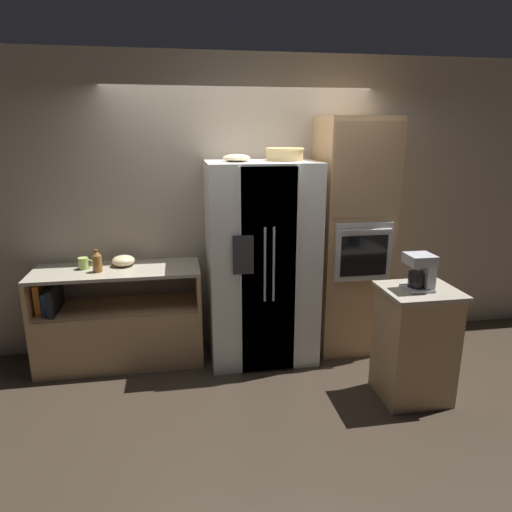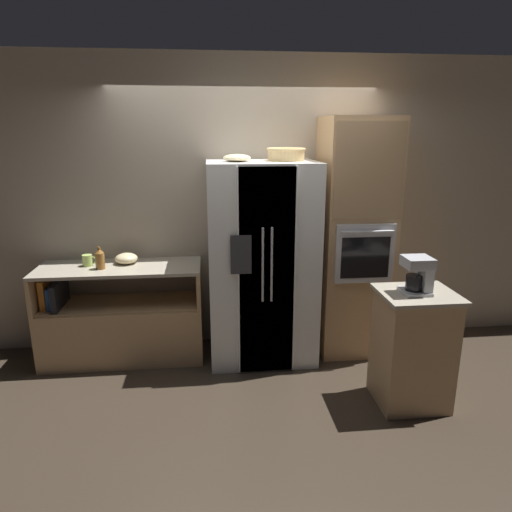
{
  "view_description": "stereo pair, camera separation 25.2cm",
  "coord_description": "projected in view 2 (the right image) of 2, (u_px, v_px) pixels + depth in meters",
  "views": [
    {
      "loc": [
        -0.6,
        -3.91,
        2.11
      ],
      "look_at": [
        0.06,
        -0.0,
        1.02
      ],
      "focal_mm": 32.0,
      "sensor_mm": 36.0,
      "label": 1
    },
    {
      "loc": [
        -0.35,
        -3.94,
        2.11
      ],
      "look_at": [
        0.06,
        -0.0,
        1.02
      ],
      "focal_mm": 32.0,
      "sensor_mm": 36.0,
      "label": 2
    }
  ],
  "objects": [
    {
      "name": "wall_oven",
      "position": [
        354.0,
        239.0,
        4.32
      ],
      "size": [
        0.65,
        0.67,
        2.23
      ],
      "color": "tan",
      "rests_on": "ground_plane"
    },
    {
      "name": "fruit_bowl",
      "position": [
        237.0,
        158.0,
        3.92
      ],
      "size": [
        0.24,
        0.24,
        0.06
      ],
      "color": "beige",
      "rests_on": "refrigerator"
    },
    {
      "name": "wicker_basket",
      "position": [
        286.0,
        154.0,
        4.02
      ],
      "size": [
        0.34,
        0.34,
        0.11
      ],
      "color": "tan",
      "rests_on": "refrigerator"
    },
    {
      "name": "ground_plane",
      "position": [
        249.0,
        358.0,
        4.37
      ],
      "size": [
        20.0,
        20.0,
        0.0
      ],
      "primitive_type": "plane",
      "color": "#382D23"
    },
    {
      "name": "island_counter",
      "position": [
        412.0,
        348.0,
        3.56
      ],
      "size": [
        0.57,
        0.51,
        0.93
      ],
      "color": "tan",
      "rests_on": "ground_plane"
    },
    {
      "name": "wall_back",
      "position": [
        244.0,
        206.0,
        4.47
      ],
      "size": [
        12.0,
        0.06,
        2.8
      ],
      "color": "tan",
      "rests_on": "ground_plane"
    },
    {
      "name": "mixing_bowl",
      "position": [
        126.0,
        258.0,
        4.25
      ],
      "size": [
        0.21,
        0.21,
        0.1
      ],
      "color": "beige",
      "rests_on": "counter_left"
    },
    {
      "name": "mug",
      "position": [
        88.0,
        260.0,
        4.18
      ],
      "size": [
        0.13,
        0.09,
        0.1
      ],
      "color": "#B2D166",
      "rests_on": "counter_left"
    },
    {
      "name": "refrigerator",
      "position": [
        262.0,
        263.0,
        4.22
      ],
      "size": [
        0.98,
        0.76,
        1.85
      ],
      "color": "white",
      "rests_on": "ground_plane"
    },
    {
      "name": "coffee_maker",
      "position": [
        419.0,
        274.0,
        3.39
      ],
      "size": [
        0.2,
        0.2,
        0.28
      ],
      "color": "#B2B2B7",
      "rests_on": "island_counter"
    },
    {
      "name": "bottle_tall",
      "position": [
        100.0,
        258.0,
        4.07
      ],
      "size": [
        0.08,
        0.08,
        0.2
      ],
      "color": "brown",
      "rests_on": "counter_left"
    },
    {
      "name": "counter_left",
      "position": [
        122.0,
        325.0,
        4.33
      ],
      "size": [
        1.48,
        0.57,
        0.91
      ],
      "color": "tan",
      "rests_on": "ground_plane"
    }
  ]
}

